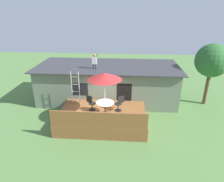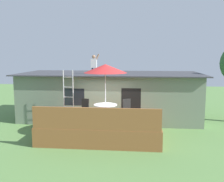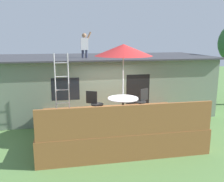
# 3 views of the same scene
# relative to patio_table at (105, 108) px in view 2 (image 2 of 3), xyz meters

# --- Properties ---
(ground_plane) EXTENTS (40.00, 40.00, 0.00)m
(ground_plane) POSITION_rel_patio_table_xyz_m (-0.20, 0.25, -1.39)
(ground_plane) COLOR #567F42
(house) EXTENTS (10.50, 4.50, 2.69)m
(house) POSITION_rel_patio_table_xyz_m (-0.20, 3.85, -0.04)
(house) COLOR slate
(house) RESTS_ON ground
(deck) EXTENTS (5.22, 3.54, 0.80)m
(deck) POSITION_rel_patio_table_xyz_m (-0.20, 0.25, -0.99)
(deck) COLOR brown
(deck) RESTS_ON ground
(deck_railing) EXTENTS (5.12, 0.08, 0.90)m
(deck_railing) POSITION_rel_patio_table_xyz_m (-0.20, -1.46, -0.14)
(deck_railing) COLOR brown
(deck_railing) RESTS_ON deck
(patio_table) EXTENTS (1.04, 1.04, 0.74)m
(patio_table) POSITION_rel_patio_table_xyz_m (0.00, 0.00, 0.00)
(patio_table) COLOR black
(patio_table) RESTS_ON deck
(patio_umbrella) EXTENTS (1.90, 1.90, 2.54)m
(patio_umbrella) POSITION_rel_patio_table_xyz_m (0.00, 0.00, 1.76)
(patio_umbrella) COLOR silver
(patio_umbrella) RESTS_ON deck
(step_ladder) EXTENTS (0.52, 0.04, 2.20)m
(step_ladder) POSITION_rel_patio_table_xyz_m (-2.02, 1.22, 0.51)
(step_ladder) COLOR silver
(step_ladder) RESTS_ON deck
(person_figure) EXTENTS (0.47, 0.20, 1.11)m
(person_figure) POSITION_rel_patio_table_xyz_m (-1.01, 2.96, 1.91)
(person_figure) COLOR #33384C
(person_figure) RESTS_ON house
(patio_chair_left) EXTENTS (0.59, 0.44, 0.92)m
(patio_chair_left) POSITION_rel_patio_table_xyz_m (-0.90, 0.42, -0.13)
(patio_chair_left) COLOR black
(patio_chair_left) RESTS_ON deck
(patio_chair_right) EXTENTS (0.57, 0.44, 0.92)m
(patio_chair_right) POSITION_rel_patio_table_xyz_m (0.81, 0.48, -0.13)
(patio_chair_right) COLOR black
(patio_chair_right) RESTS_ON deck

